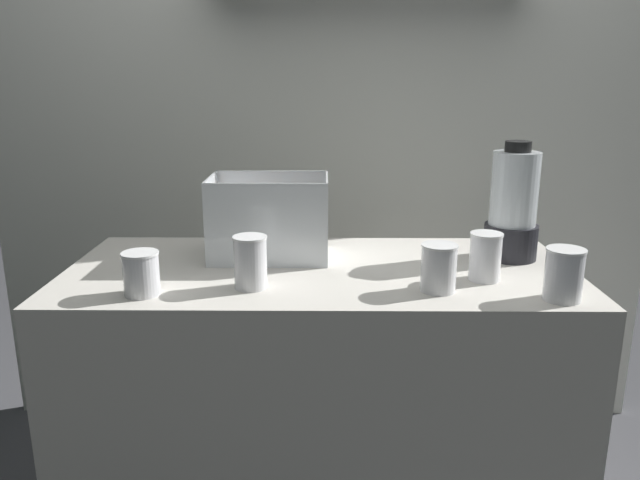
{
  "coord_description": "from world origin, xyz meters",
  "views": [
    {
      "loc": [
        0.01,
        -1.62,
        1.42
      ],
      "look_at": [
        0.0,
        0.0,
        0.98
      ],
      "focal_mm": 34.43,
      "sensor_mm": 36.0,
      "label": 1
    }
  ],
  "objects_px": {
    "juice_cup_pomegranate_middle": "(439,270)",
    "carrot_display_bin": "(270,232)",
    "juice_cup_pomegranate_far_left": "(141,276)",
    "juice_cup_orange_far_right": "(564,277)",
    "juice_cup_mango_right": "(485,260)",
    "juice_cup_pomegranate_left": "(251,265)",
    "blender_pitcher": "(513,209)"
  },
  "relations": [
    {
      "from": "carrot_display_bin",
      "to": "juice_cup_mango_right",
      "type": "bearing_deg",
      "value": -19.92
    },
    {
      "from": "blender_pitcher",
      "to": "juice_cup_pomegranate_middle",
      "type": "relative_size",
      "value": 2.85
    },
    {
      "from": "juice_cup_pomegranate_far_left",
      "to": "juice_cup_orange_far_right",
      "type": "relative_size",
      "value": 0.85
    },
    {
      "from": "juice_cup_pomegranate_far_left",
      "to": "juice_cup_mango_right",
      "type": "height_order",
      "value": "juice_cup_mango_right"
    },
    {
      "from": "juice_cup_pomegranate_middle",
      "to": "juice_cup_orange_far_right",
      "type": "xyz_separation_m",
      "value": [
        0.28,
        -0.06,
        0.0
      ]
    },
    {
      "from": "carrot_display_bin",
      "to": "juice_cup_mango_right",
      "type": "xyz_separation_m",
      "value": [
        0.58,
        -0.21,
        -0.02
      ]
    },
    {
      "from": "juice_cup_pomegranate_far_left",
      "to": "juice_cup_orange_far_right",
      "type": "xyz_separation_m",
      "value": [
        1.01,
        -0.03,
        0.01
      ]
    },
    {
      "from": "juice_cup_pomegranate_far_left",
      "to": "juice_cup_pomegranate_left",
      "type": "height_order",
      "value": "juice_cup_pomegranate_left"
    },
    {
      "from": "juice_cup_pomegranate_far_left",
      "to": "juice_cup_mango_right",
      "type": "xyz_separation_m",
      "value": [
        0.86,
        0.12,
        0.01
      ]
    },
    {
      "from": "blender_pitcher",
      "to": "juice_cup_pomegranate_far_left",
      "type": "height_order",
      "value": "blender_pitcher"
    },
    {
      "from": "blender_pitcher",
      "to": "juice_cup_pomegranate_middle",
      "type": "bearing_deg",
      "value": -132.3
    },
    {
      "from": "carrot_display_bin",
      "to": "juice_cup_mango_right",
      "type": "height_order",
      "value": "carrot_display_bin"
    },
    {
      "from": "carrot_display_bin",
      "to": "juice_cup_pomegranate_far_left",
      "type": "bearing_deg",
      "value": -130.88
    },
    {
      "from": "juice_cup_pomegranate_far_left",
      "to": "juice_cup_mango_right",
      "type": "distance_m",
      "value": 0.87
    },
    {
      "from": "juice_cup_pomegranate_left",
      "to": "juice_cup_mango_right",
      "type": "distance_m",
      "value": 0.61
    },
    {
      "from": "carrot_display_bin",
      "to": "blender_pitcher",
      "type": "xyz_separation_m",
      "value": [
        0.7,
        -0.01,
        0.07
      ]
    },
    {
      "from": "carrot_display_bin",
      "to": "juice_cup_orange_far_right",
      "type": "xyz_separation_m",
      "value": [
        0.73,
        -0.35,
        -0.02
      ]
    },
    {
      "from": "blender_pitcher",
      "to": "juice_cup_pomegranate_far_left",
      "type": "relative_size",
      "value": 3.16
    },
    {
      "from": "juice_cup_pomegranate_left",
      "to": "juice_cup_mango_right",
      "type": "xyz_separation_m",
      "value": [
        0.6,
        0.07,
        -0.01
      ]
    },
    {
      "from": "juice_cup_orange_far_right",
      "to": "juice_cup_mango_right",
      "type": "bearing_deg",
      "value": 135.94
    },
    {
      "from": "juice_cup_pomegranate_middle",
      "to": "carrot_display_bin",
      "type": "bearing_deg",
      "value": 146.4
    },
    {
      "from": "juice_cup_orange_far_right",
      "to": "carrot_display_bin",
      "type": "bearing_deg",
      "value": 154.06
    },
    {
      "from": "carrot_display_bin",
      "to": "blender_pitcher",
      "type": "height_order",
      "value": "blender_pitcher"
    },
    {
      "from": "juice_cup_pomegranate_left",
      "to": "juice_cup_pomegranate_middle",
      "type": "xyz_separation_m",
      "value": [
        0.47,
        -0.02,
        -0.0
      ]
    },
    {
      "from": "juice_cup_pomegranate_middle",
      "to": "juice_cup_orange_far_right",
      "type": "height_order",
      "value": "juice_cup_orange_far_right"
    },
    {
      "from": "carrot_display_bin",
      "to": "blender_pitcher",
      "type": "relative_size",
      "value": 1.0
    },
    {
      "from": "juice_cup_mango_right",
      "to": "juice_cup_orange_far_right",
      "type": "xyz_separation_m",
      "value": [
        0.15,
        -0.14,
        0.0
      ]
    },
    {
      "from": "blender_pitcher",
      "to": "juice_cup_mango_right",
      "type": "height_order",
      "value": "blender_pitcher"
    },
    {
      "from": "juice_cup_pomegranate_left",
      "to": "juice_cup_pomegranate_far_left",
      "type": "bearing_deg",
      "value": -168.57
    },
    {
      "from": "blender_pitcher",
      "to": "juice_cup_orange_far_right",
      "type": "distance_m",
      "value": 0.36
    },
    {
      "from": "juice_cup_pomegranate_left",
      "to": "juice_cup_mango_right",
      "type": "height_order",
      "value": "juice_cup_pomegranate_left"
    },
    {
      "from": "juice_cup_pomegranate_far_left",
      "to": "blender_pitcher",
      "type": "bearing_deg",
      "value": 17.9
    }
  ]
}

